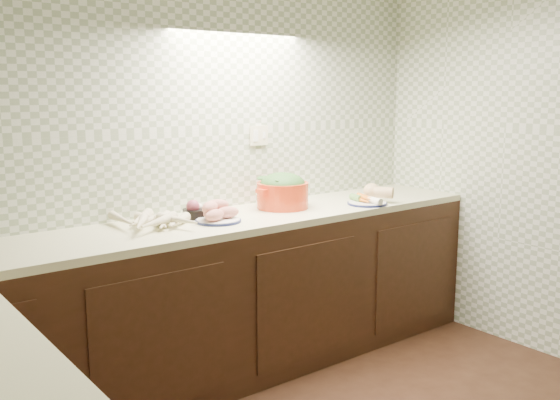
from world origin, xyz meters
TOP-DOWN VIEW (x-y plane):
  - room at (0.00, 0.00)m, footprint 3.60×3.60m
  - counter at (-0.68, 0.68)m, footprint 3.60×3.60m
  - parsnip_pile at (-0.34, 1.56)m, footprint 0.44×0.45m
  - sweet_potato_plate at (0.03, 1.46)m, footprint 0.25×0.25m
  - onion_bowl at (-0.01, 1.62)m, footprint 0.14×0.14m
  - dutch_oven at (0.55, 1.56)m, footprint 0.38×0.34m
  - veg_plate at (1.08, 1.36)m, footprint 0.31×0.32m

SIDE VIEW (x-z plane):
  - counter at x=-0.68m, z-range 0.00..0.90m
  - parsnip_pile at x=-0.34m, z-range 0.89..0.98m
  - onion_bowl at x=-0.01m, z-range 0.89..0.99m
  - veg_plate at x=1.08m, z-range 0.88..1.00m
  - sweet_potato_plate at x=0.03m, z-range 0.89..1.00m
  - dutch_oven at x=0.55m, z-range 0.90..1.11m
  - room at x=0.00m, z-range 0.33..2.93m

